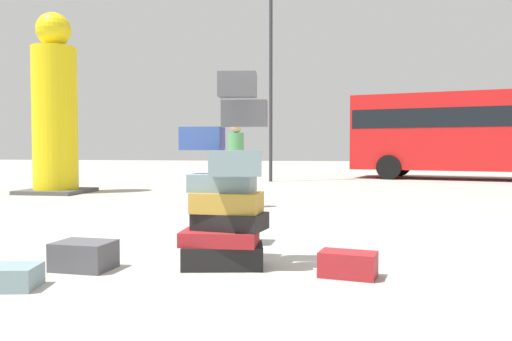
{
  "coord_description": "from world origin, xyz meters",
  "views": [
    {
      "loc": [
        1.1,
        -5.16,
        1.18
      ],
      "look_at": [
        -0.11,
        1.64,
        0.87
      ],
      "focal_mm": 36.46,
      "sensor_mm": 36.0,
      "label": 1
    }
  ],
  "objects_px": {
    "person_bearded_onlooker": "(236,157)",
    "suitcase_tower": "(226,198)",
    "parked_bus": "(471,130)",
    "suitcase_maroon_white_trunk": "(348,264)",
    "yellow_dummy_statue": "(55,113)",
    "suitcase_navy_right_side": "(241,218)",
    "suitcase_charcoal_foreground_far": "(84,255)",
    "lamp_post": "(271,50)"
  },
  "relations": [
    {
      "from": "parked_bus",
      "to": "suitcase_maroon_white_trunk",
      "type": "bearing_deg",
      "value": -91.9
    },
    {
      "from": "suitcase_charcoal_foreground_far",
      "to": "parked_bus",
      "type": "height_order",
      "value": "parked_bus"
    },
    {
      "from": "suitcase_maroon_white_trunk",
      "to": "lamp_post",
      "type": "bearing_deg",
      "value": 112.32
    },
    {
      "from": "person_bearded_onlooker",
      "to": "parked_bus",
      "type": "relative_size",
      "value": 0.19
    },
    {
      "from": "suitcase_maroon_white_trunk",
      "to": "person_bearded_onlooker",
      "type": "bearing_deg",
      "value": 123.63
    },
    {
      "from": "suitcase_charcoal_foreground_far",
      "to": "suitcase_tower",
      "type": "bearing_deg",
      "value": 19.35
    },
    {
      "from": "suitcase_tower",
      "to": "suitcase_maroon_white_trunk",
      "type": "bearing_deg",
      "value": -10.38
    },
    {
      "from": "suitcase_charcoal_foreground_far",
      "to": "lamp_post",
      "type": "bearing_deg",
      "value": 94.39
    },
    {
      "from": "suitcase_navy_right_side",
      "to": "suitcase_maroon_white_trunk",
      "type": "height_order",
      "value": "suitcase_navy_right_side"
    },
    {
      "from": "suitcase_tower",
      "to": "lamp_post",
      "type": "distance_m",
      "value": 13.44
    },
    {
      "from": "lamp_post",
      "to": "yellow_dummy_statue",
      "type": "bearing_deg",
      "value": -131.24
    },
    {
      "from": "parked_bus",
      "to": "suitcase_tower",
      "type": "bearing_deg",
      "value": -96.15
    },
    {
      "from": "person_bearded_onlooker",
      "to": "suitcase_maroon_white_trunk",
      "type": "bearing_deg",
      "value": 23.82
    },
    {
      "from": "suitcase_navy_right_side",
      "to": "person_bearded_onlooker",
      "type": "xyz_separation_m",
      "value": [
        -0.86,
        3.69,
        0.69
      ]
    },
    {
      "from": "suitcase_navy_right_side",
      "to": "person_bearded_onlooker",
      "type": "distance_m",
      "value": 3.85
    },
    {
      "from": "yellow_dummy_statue",
      "to": "suitcase_charcoal_foreground_far",
      "type": "bearing_deg",
      "value": -57.28
    },
    {
      "from": "suitcase_maroon_white_trunk",
      "to": "parked_bus",
      "type": "height_order",
      "value": "parked_bus"
    },
    {
      "from": "suitcase_maroon_white_trunk",
      "to": "suitcase_navy_right_side",
      "type": "bearing_deg",
      "value": 143.05
    },
    {
      "from": "suitcase_tower",
      "to": "suitcase_charcoal_foreground_far",
      "type": "height_order",
      "value": "suitcase_tower"
    },
    {
      "from": "yellow_dummy_statue",
      "to": "lamp_post",
      "type": "xyz_separation_m",
      "value": [
        4.8,
        5.47,
        2.45
      ]
    },
    {
      "from": "suitcase_tower",
      "to": "person_bearded_onlooker",
      "type": "distance_m",
      "value": 4.99
    },
    {
      "from": "suitcase_maroon_white_trunk",
      "to": "person_bearded_onlooker",
      "type": "relative_size",
      "value": 0.3
    },
    {
      "from": "suitcase_navy_right_side",
      "to": "suitcase_charcoal_foreground_far",
      "type": "bearing_deg",
      "value": -127.04
    },
    {
      "from": "yellow_dummy_statue",
      "to": "lamp_post",
      "type": "height_order",
      "value": "lamp_post"
    },
    {
      "from": "person_bearded_onlooker",
      "to": "suitcase_tower",
      "type": "bearing_deg",
      "value": 12.1
    },
    {
      "from": "suitcase_navy_right_side",
      "to": "suitcase_charcoal_foreground_far",
      "type": "height_order",
      "value": "suitcase_navy_right_side"
    },
    {
      "from": "suitcase_charcoal_foreground_far",
      "to": "person_bearded_onlooker",
      "type": "xyz_separation_m",
      "value": [
        0.36,
        5.26,
        0.86
      ]
    },
    {
      "from": "yellow_dummy_statue",
      "to": "parked_bus",
      "type": "relative_size",
      "value": 0.53
    },
    {
      "from": "yellow_dummy_statue",
      "to": "parked_bus",
      "type": "bearing_deg",
      "value": 33.8
    },
    {
      "from": "suitcase_navy_right_side",
      "to": "person_bearded_onlooker",
      "type": "relative_size",
      "value": 0.37
    },
    {
      "from": "suitcase_navy_right_side",
      "to": "lamp_post",
      "type": "xyz_separation_m",
      "value": [
        -1.36,
        11.6,
        4.2
      ]
    },
    {
      "from": "suitcase_navy_right_side",
      "to": "lamp_post",
      "type": "height_order",
      "value": "lamp_post"
    },
    {
      "from": "yellow_dummy_statue",
      "to": "parked_bus",
      "type": "height_order",
      "value": "yellow_dummy_statue"
    },
    {
      "from": "suitcase_navy_right_side",
      "to": "person_bearded_onlooker",
      "type": "bearing_deg",
      "value": 103.9
    },
    {
      "from": "suitcase_tower",
      "to": "parked_bus",
      "type": "xyz_separation_m",
      "value": [
        5.61,
        15.28,
        1.15
      ]
    },
    {
      "from": "suitcase_tower",
      "to": "suitcase_navy_right_side",
      "type": "xyz_separation_m",
      "value": [
        -0.1,
        1.2,
        -0.37
      ]
    },
    {
      "from": "parked_bus",
      "to": "person_bearded_onlooker",
      "type": "bearing_deg",
      "value": -108.29
    },
    {
      "from": "yellow_dummy_statue",
      "to": "person_bearded_onlooker",
      "type": "bearing_deg",
      "value": -24.69
    },
    {
      "from": "suitcase_charcoal_foreground_far",
      "to": "suitcase_maroon_white_trunk",
      "type": "xyz_separation_m",
      "value": [
        2.51,
        0.15,
        -0.02
      ]
    },
    {
      "from": "suitcase_tower",
      "to": "suitcase_charcoal_foreground_far",
      "type": "relative_size",
      "value": 3.47
    },
    {
      "from": "suitcase_tower",
      "to": "parked_bus",
      "type": "relative_size",
      "value": 0.21
    },
    {
      "from": "person_bearded_onlooker",
      "to": "yellow_dummy_statue",
      "type": "height_order",
      "value": "yellow_dummy_statue"
    }
  ]
}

